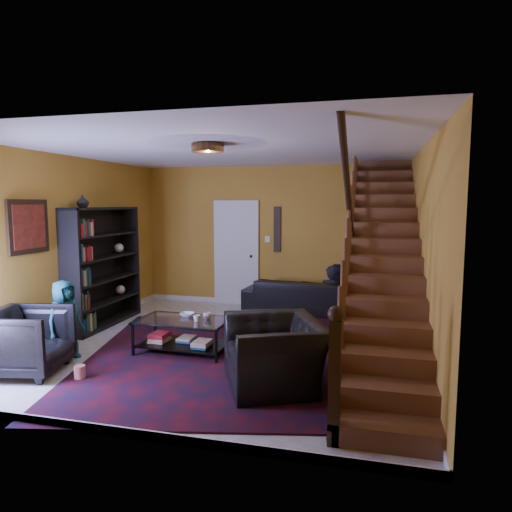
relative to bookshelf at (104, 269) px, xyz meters
The scene contains 21 objects.
floor 2.66m from the bookshelf, 14.01° to the right, with size 5.50×5.50×0.00m, color beige.
room 1.59m from the bookshelf, 34.27° to the left, with size 5.50×5.50×5.50m.
staircase 4.59m from the bookshelf, ahead, with size 0.95×5.02×3.18m.
bookshelf is the anchor object (origin of this frame).
door 2.73m from the bookshelf, 51.26° to the left, with size 0.82×0.05×2.05m, color silver.
framed_picture 1.70m from the bookshelf, 96.28° to the right, with size 0.04×0.74×0.74m, color maroon.
wall_hanging 3.38m from the bookshelf, 39.82° to the left, with size 0.14×0.03×0.90m, color black.
ceiling_fixture 3.30m from the bookshelf, 30.20° to the right, with size 0.40×0.40×0.10m, color #3F2814.
rug 2.89m from the bookshelf, 23.17° to the right, with size 3.64×4.16×0.02m, color #400B13.
sofa 3.62m from the bookshelf, 28.52° to the left, with size 2.17×0.85×0.63m, color black.
armchair_left 2.33m from the bookshelf, 80.97° to the right, with size 0.86×0.89×0.81m, color black.
armchair_right 3.88m from the bookshelf, 29.21° to the right, with size 1.17×1.02×0.76m, color black.
person_adult_a 4.14m from the bookshelf, 25.44° to the left, with size 0.50×0.33×1.37m, color black.
person_adult_b 4.21m from the bookshelf, 24.95° to the left, with size 0.68×0.53×1.39m, color black.
person_child 1.78m from the bookshelf, 74.68° to the right, with size 0.52×0.34×1.07m, color #1B6963.
coffee_table 2.27m from the bookshelf, 29.07° to the right, with size 1.27×0.77×0.48m.
cup_a 2.45m from the bookshelf, 23.52° to the right, with size 0.11×0.11×0.09m, color #999999.
cup_b 2.44m from the bookshelf, 27.94° to the right, with size 0.10×0.10×0.09m, color #999999.
bowl 2.12m from the bookshelf, 25.08° to the right, with size 0.20×0.20×0.05m, color #999999.
vase 1.24m from the bookshelf, 90.00° to the right, with size 0.18×0.18×0.19m, color #999999.
popcorn_bucket 2.65m from the bookshelf, 64.29° to the right, with size 0.13×0.13×0.15m, color red.
Camera 1 is at (1.97, -6.16, 2.07)m, focal length 32.00 mm.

